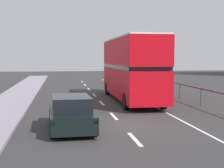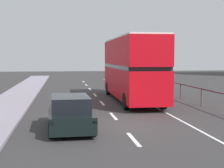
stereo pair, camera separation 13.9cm
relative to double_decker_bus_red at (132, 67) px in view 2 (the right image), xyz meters
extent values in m
cube|color=#312F30|center=(-2.20, -8.42, -2.41)|extent=(73.72, 120.00, 0.10)
cube|color=silver|center=(-2.20, -11.14, -2.36)|extent=(0.16, 2.18, 0.01)
cube|color=silver|center=(-2.20, -6.05, -2.36)|extent=(0.16, 2.18, 0.01)
cube|color=silver|center=(-2.20, -0.95, -2.36)|extent=(0.16, 2.18, 0.01)
cube|color=silver|center=(-2.20, 4.14, -2.36)|extent=(0.16, 2.18, 0.01)
cube|color=silver|center=(-2.20, 9.23, -2.36)|extent=(0.16, 2.18, 0.01)
cube|color=silver|center=(-2.20, 14.32, -2.36)|extent=(0.16, 2.18, 0.01)
cube|color=silver|center=(-2.20, 19.42, -2.36)|extent=(0.16, 2.18, 0.01)
cube|color=silver|center=(0.86, 0.58, -2.36)|extent=(0.12, 46.00, 0.01)
cube|color=#50494C|center=(3.83, 0.58, -1.27)|extent=(0.08, 42.00, 0.08)
cylinder|color=#50494C|center=(3.83, -3.23, -1.81)|extent=(0.10, 0.10, 1.10)
cylinder|color=#50494C|center=(3.83, 0.58, -1.81)|extent=(0.10, 0.10, 1.10)
cylinder|color=#50494C|center=(3.83, 4.40, -1.81)|extent=(0.10, 0.10, 1.10)
cylinder|color=#50494C|center=(3.83, 8.22, -1.81)|extent=(0.10, 0.10, 1.10)
cylinder|color=#50494C|center=(3.83, 12.04, -1.81)|extent=(0.10, 0.10, 1.10)
cylinder|color=#50494C|center=(3.83, 15.86, -1.81)|extent=(0.10, 0.10, 1.10)
cylinder|color=#50494C|center=(3.83, 19.67, -1.81)|extent=(0.10, 0.10, 1.10)
cube|color=red|center=(0.00, -0.01, -1.03)|extent=(2.54, 11.23, 1.96)
cube|color=black|center=(0.00, -0.01, 0.07)|extent=(2.56, 10.78, 0.24)
cube|color=red|center=(0.00, -0.01, 1.07)|extent=(2.54, 11.23, 1.77)
cube|color=silver|center=(0.00, -0.01, 2.01)|extent=(2.49, 11.01, 0.10)
cube|color=black|center=(0.03, 5.58, -0.94)|extent=(2.23, 0.05, 1.37)
cube|color=yellow|center=(0.03, 5.58, 1.51)|extent=(1.48, 0.05, 0.28)
cylinder|color=black|center=(-1.11, 4.21, -1.86)|extent=(0.29, 1.00, 1.00)
cylinder|color=black|center=(1.16, 4.19, -1.86)|extent=(0.29, 1.00, 1.00)
cylinder|color=black|center=(-1.16, -4.01, -1.86)|extent=(0.29, 1.00, 1.00)
cylinder|color=black|center=(1.11, -4.02, -1.86)|extent=(0.29, 1.00, 1.00)
cube|color=black|center=(-4.51, -8.92, -1.85)|extent=(1.92, 4.59, 0.67)
cube|color=black|center=(-4.51, -9.15, -1.21)|extent=(1.64, 2.55, 0.60)
cube|color=red|center=(-5.22, -11.19, -1.68)|extent=(0.16, 0.07, 0.12)
cube|color=red|center=(-3.66, -11.13, -1.68)|extent=(0.16, 0.07, 0.12)
cylinder|color=black|center=(-5.37, -7.38, -2.04)|extent=(0.22, 0.65, 0.64)
cylinder|color=black|center=(-3.77, -7.33, -2.04)|extent=(0.22, 0.65, 0.64)
cylinder|color=black|center=(-5.26, -10.52, -2.04)|extent=(0.22, 0.65, 0.64)
cylinder|color=black|center=(-3.66, -10.46, -2.04)|extent=(0.22, 0.65, 0.64)
camera|label=1|loc=(-4.96, -23.50, 0.71)|focal=54.87mm
camera|label=2|loc=(-4.82, -23.52, 0.71)|focal=54.87mm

